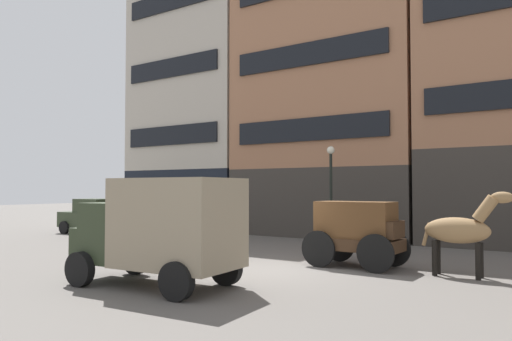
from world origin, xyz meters
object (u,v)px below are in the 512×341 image
(cargo_wagon, at_px, (357,229))
(streetlamp_curbside, at_px, (331,181))
(delivery_truck_far, at_px, (159,228))
(draft_horse, at_px, (461,230))
(sedan_dark, at_px, (93,216))

(cargo_wagon, xyz_separation_m, streetlamp_curbside, (-2.83, 4.30, 1.52))
(delivery_truck_far, height_order, streetlamp_curbside, streetlamp_curbside)
(cargo_wagon, bearing_deg, delivery_truck_far, -118.39)
(draft_horse, relative_size, delivery_truck_far, 0.53)
(sedan_dark, bearing_deg, delivery_truck_far, -31.80)
(delivery_truck_far, distance_m, streetlamp_curbside, 9.79)
(cargo_wagon, height_order, draft_horse, draft_horse)
(cargo_wagon, distance_m, draft_horse, 2.95)
(cargo_wagon, bearing_deg, draft_horse, -0.03)
(draft_horse, height_order, sedan_dark, draft_horse)
(sedan_dark, bearing_deg, streetlamp_curbside, 8.31)
(cargo_wagon, xyz_separation_m, sedan_dark, (-15.58, 2.44, -0.23))
(cargo_wagon, height_order, sedan_dark, cargo_wagon)
(streetlamp_curbside, bearing_deg, draft_horse, -36.65)
(delivery_truck_far, bearing_deg, cargo_wagon, 61.61)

